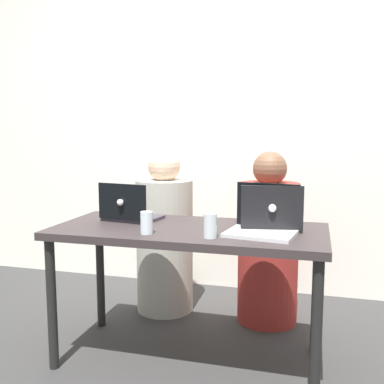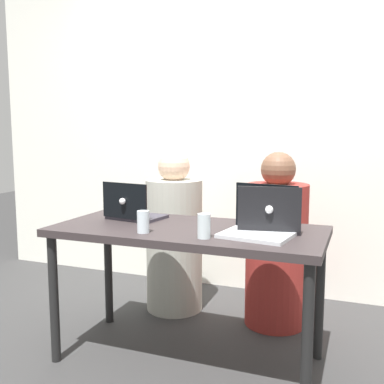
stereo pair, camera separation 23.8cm
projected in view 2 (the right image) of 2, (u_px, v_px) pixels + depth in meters
name	position (u px, v px, depth m)	size (l,w,h in m)	color
ground_plane	(188.00, 359.00, 2.45)	(12.00, 12.00, 0.00)	#333333
back_wall	(248.00, 129.00, 3.43)	(4.50, 0.10, 2.50)	white
desk	(188.00, 242.00, 2.36)	(1.42, 0.64, 0.73)	#332B2C
person_on_left	(174.00, 240.00, 3.10)	(0.44, 0.44, 1.11)	#B3B2A4
person_on_right	(276.00, 249.00, 2.84)	(0.44, 0.44, 1.11)	maroon
laptop_back_right	(269.00, 221.00, 2.26)	(0.34, 0.30, 0.24)	#3A363F
laptop_back_left	(133.00, 211.00, 2.56)	(0.33, 0.27, 0.22)	#37333F
laptop_front_right	(260.00, 224.00, 2.17)	(0.36, 0.30, 0.24)	silver
water_glass_right	(204.00, 228.00, 2.11)	(0.06, 0.06, 0.12)	silver
water_glass_left	(143.00, 223.00, 2.22)	(0.06, 0.06, 0.11)	silver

